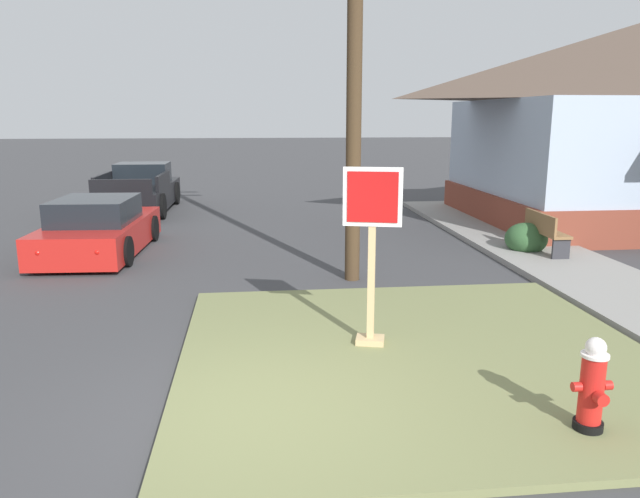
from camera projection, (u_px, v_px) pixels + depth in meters
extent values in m
plane|color=#3D3D3F|center=(253.00, 420.00, 6.00)|extent=(160.00, 160.00, 0.00)
cube|color=olive|center=(417.00, 354.00, 7.58)|extent=(5.88, 5.73, 0.08)
cube|color=gray|center=(559.00, 262.00, 12.22)|extent=(2.20, 17.31, 0.12)
cylinder|color=black|center=(588.00, 425.00, 5.67)|extent=(0.28, 0.27, 0.08)
cylinder|color=red|center=(592.00, 389.00, 5.59)|extent=(0.22, 0.22, 0.65)
cylinder|color=silver|center=(595.00, 355.00, 5.52)|extent=(0.25, 0.25, 0.03)
sphere|color=silver|center=(596.00, 347.00, 5.50)|extent=(0.19, 0.19, 0.19)
cube|color=silver|center=(597.00, 340.00, 5.49)|extent=(0.04, 0.04, 0.04)
cylinder|color=red|center=(577.00, 387.00, 5.57)|extent=(0.08, 0.09, 0.09)
cylinder|color=red|center=(607.00, 385.00, 5.60)|extent=(0.08, 0.09, 0.09)
cylinder|color=red|center=(601.00, 399.00, 5.44)|extent=(0.12, 0.09, 0.12)
cube|color=tan|center=(372.00, 260.00, 7.59)|extent=(0.11, 0.11, 2.22)
cube|color=tan|center=(370.00, 340.00, 7.82)|extent=(0.42, 0.36, 0.08)
cube|color=white|center=(373.00, 197.00, 7.37)|extent=(0.71, 0.20, 0.73)
cube|color=red|center=(373.00, 197.00, 7.36)|extent=(0.61, 0.17, 0.62)
cylinder|color=black|center=(251.00, 302.00, 9.79)|extent=(0.70, 0.70, 0.02)
cube|color=red|center=(100.00, 235.00, 13.24)|extent=(2.02, 4.19, 0.64)
cube|color=black|center=(95.00, 211.00, 12.92)|extent=(1.65, 1.96, 0.56)
cylinder|color=black|center=(80.00, 229.00, 14.45)|extent=(0.25, 0.63, 0.62)
cylinder|color=black|center=(152.00, 228.00, 14.55)|extent=(0.25, 0.63, 0.62)
cylinder|color=black|center=(37.00, 253.00, 11.97)|extent=(0.25, 0.63, 0.62)
cylinder|color=black|center=(125.00, 252.00, 12.07)|extent=(0.25, 0.63, 0.62)
sphere|color=white|center=(101.00, 218.00, 15.14)|extent=(0.14, 0.14, 0.14)
sphere|color=red|center=(38.00, 253.00, 11.23)|extent=(0.12, 0.12, 0.12)
sphere|color=white|center=(145.00, 217.00, 15.21)|extent=(0.14, 0.14, 0.14)
sphere|color=red|center=(97.00, 252.00, 11.30)|extent=(0.12, 0.12, 0.12)
cube|color=black|center=(140.00, 196.00, 19.02)|extent=(1.92, 5.17, 0.68)
cube|color=black|center=(143.00, 173.00, 19.58)|extent=(1.65, 1.36, 0.68)
cube|color=black|center=(103.00, 181.00, 17.94)|extent=(0.13, 2.16, 0.44)
cube|color=black|center=(163.00, 181.00, 18.11)|extent=(0.13, 2.16, 0.44)
cube|color=black|center=(121.00, 187.00, 16.45)|extent=(1.67, 0.12, 0.44)
cylinder|color=black|center=(123.00, 194.00, 20.47)|extent=(0.27, 0.76, 0.76)
cylinder|color=black|center=(175.00, 193.00, 20.63)|extent=(0.27, 0.76, 0.76)
cylinder|color=black|center=(99.00, 207.00, 17.47)|extent=(0.27, 0.76, 0.76)
cylinder|color=black|center=(160.00, 206.00, 17.63)|extent=(0.27, 0.76, 0.76)
cube|color=brown|center=(548.00, 232.00, 12.80)|extent=(0.45, 1.46, 0.06)
cube|color=brown|center=(540.00, 222.00, 12.74)|extent=(0.10, 1.45, 0.38)
cube|color=#2D2D33|center=(561.00, 249.00, 12.22)|extent=(0.36, 0.07, 0.41)
cube|color=#2D2D33|center=(534.00, 237.00, 13.47)|extent=(0.36, 0.07, 0.41)
cylinder|color=#42301E|center=(355.00, 6.00, 10.16)|extent=(0.27, 0.27, 9.55)
ellipsoid|color=#325931|center=(526.00, 239.00, 13.14)|extent=(0.91, 0.91, 0.70)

